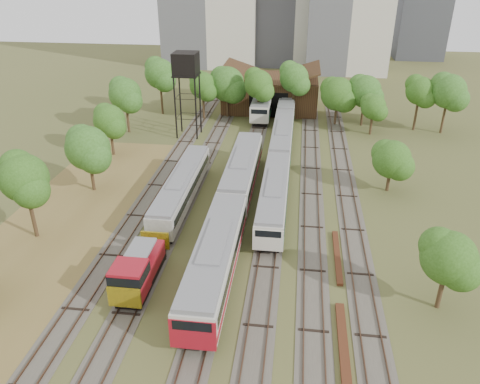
# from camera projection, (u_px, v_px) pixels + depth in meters

# --- Properties ---
(ground) EXTENTS (240.00, 240.00, 0.00)m
(ground) POSITION_uv_depth(u_px,v_px,m) (224.00, 357.00, 31.46)
(ground) COLOR #475123
(ground) RESTS_ON ground
(dry_grass_patch) EXTENTS (14.00, 60.00, 0.04)m
(dry_grass_patch) POSITION_uv_depth(u_px,v_px,m) (34.00, 266.00, 40.59)
(dry_grass_patch) COLOR brown
(dry_grass_patch) RESTS_ON ground
(tracks) EXTENTS (24.60, 80.00, 0.19)m
(tracks) POSITION_uv_depth(u_px,v_px,m) (253.00, 191.00, 53.65)
(tracks) COLOR #4C473D
(tracks) RESTS_ON ground
(railcar_red_set) EXTENTS (3.14, 34.58, 3.89)m
(railcar_red_set) POSITION_uv_depth(u_px,v_px,m) (231.00, 209.00, 45.66)
(railcar_red_set) COLOR black
(railcar_red_set) RESTS_ON ground
(railcar_green_set) EXTENTS (2.76, 52.08, 3.41)m
(railcar_green_set) POSITION_uv_depth(u_px,v_px,m) (282.00, 138.00, 64.00)
(railcar_green_set) COLOR black
(railcar_green_set) RESTS_ON ground
(railcar_rear) EXTENTS (3.03, 16.08, 3.74)m
(railcar_rear) POSITION_uv_depth(u_px,v_px,m) (263.00, 102.00, 79.26)
(railcar_rear) COLOR black
(railcar_rear) RESTS_ON ground
(shunter_locomotive) EXTENTS (2.58, 8.10, 3.37)m
(shunter_locomotive) POSITION_uv_depth(u_px,v_px,m) (138.00, 271.00, 37.32)
(shunter_locomotive) COLOR black
(shunter_locomotive) RESTS_ON ground
(old_grey_coach) EXTENTS (2.67, 18.00, 3.30)m
(old_grey_coach) POSITION_uv_depth(u_px,v_px,m) (182.00, 188.00, 50.37)
(old_grey_coach) COLOR black
(old_grey_coach) RESTS_ON ground
(water_tower) EXTENTS (3.53, 3.53, 12.18)m
(water_tower) POSITION_uv_depth(u_px,v_px,m) (186.00, 66.00, 65.85)
(water_tower) COLOR black
(water_tower) RESTS_ON ground
(rail_pile_near) EXTENTS (0.64, 9.67, 0.32)m
(rail_pile_near) POSITION_uv_depth(u_px,v_px,m) (344.00, 352.00, 31.64)
(rail_pile_near) COLOR #542A18
(rail_pile_near) RESTS_ON ground
(rail_pile_far) EXTENTS (0.51, 8.24, 0.27)m
(rail_pile_far) POSITION_uv_depth(u_px,v_px,m) (337.00, 256.00, 41.77)
(rail_pile_far) COLOR #542A18
(rail_pile_far) RESTS_ON ground
(maintenance_shed) EXTENTS (16.45, 11.55, 7.58)m
(maintenance_shed) POSITION_uv_depth(u_px,v_px,m) (271.00, 92.00, 81.59)
(maintenance_shed) COLOR #372114
(maintenance_shed) RESTS_ON ground
(tree_band_left) EXTENTS (7.59, 56.56, 8.42)m
(tree_band_left) POSITION_uv_depth(u_px,v_px,m) (47.00, 171.00, 45.70)
(tree_band_left) COLOR #382616
(tree_band_left) RESTS_ON ground
(tree_band_far) EXTENTS (49.74, 9.12, 9.30)m
(tree_band_far) POSITION_uv_depth(u_px,v_px,m) (296.00, 86.00, 73.32)
(tree_band_far) COLOR #382616
(tree_band_far) RESTS_ON ground
(tree_band_right) EXTENTS (4.97, 43.21, 6.58)m
(tree_band_right) POSITION_uv_depth(u_px,v_px,m) (398.00, 164.00, 50.21)
(tree_band_right) COLOR #382616
(tree_band_right) RESTS_ON ground
(tower_far_right) EXTENTS (12.00, 12.00, 28.00)m
(tower_far_right) POSITION_uv_depth(u_px,v_px,m) (424.00, 1.00, 118.64)
(tower_far_right) COLOR #414349
(tower_far_right) RESTS_ON ground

